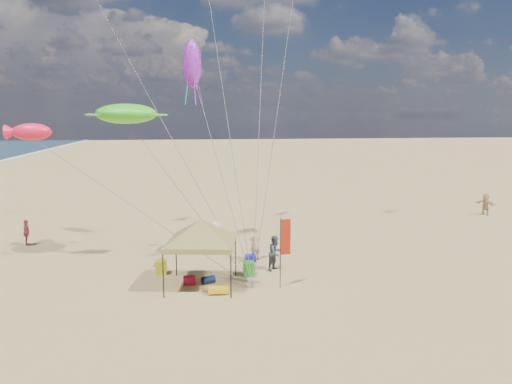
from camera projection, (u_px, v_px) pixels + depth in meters
ground at (265, 292)px, 21.36m from camera, size 280.00×280.00×0.00m
canopy_tent at (201, 222)px, 21.62m from camera, size 5.74×5.74×3.59m
feather_flag at (284, 242)px, 21.56m from camera, size 0.49×0.10×3.22m
cooler_red at (189, 280)px, 22.30m from camera, size 0.54×0.38×0.38m
cooler_blue at (250, 258)px, 25.78m from camera, size 0.54×0.38×0.38m
bag_navy at (208, 280)px, 22.39m from camera, size 0.69×0.54×0.36m
bag_orange at (160, 263)px, 24.99m from camera, size 0.54×0.69×0.36m
chair_green at (249, 269)px, 23.48m from camera, size 0.50×0.50×0.70m
chair_yellow at (161, 267)px, 23.70m from camera, size 0.50×0.50×0.70m
crate_grey at (222, 290)px, 21.26m from camera, size 0.34×0.30×0.28m
beach_cart at (218, 289)px, 21.11m from camera, size 0.90×0.50×0.24m
person_near_a at (255, 243)px, 25.90m from camera, size 0.83×0.78×1.90m
person_near_b at (275, 253)px, 24.28m from camera, size 1.08×1.08×1.77m
person_near_c at (217, 236)px, 27.68m from camera, size 1.18×0.77×1.73m
person_far_a at (26, 233)px, 28.89m from camera, size 0.60×1.00×1.59m
person_far_c at (485, 204)px, 37.82m from camera, size 1.20×1.62×1.70m
turtle_kite at (126, 114)px, 24.26m from camera, size 3.42×2.92×1.02m
fish_kite at (32, 132)px, 24.08m from camera, size 2.15×1.65×0.86m
squid_kite at (192, 64)px, 27.18m from camera, size 1.28×1.28×2.68m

